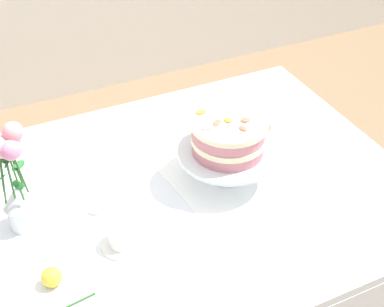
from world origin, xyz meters
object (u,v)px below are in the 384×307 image
object	(u,v)px
layer_cake	(228,135)
flower_vase	(11,174)
fallen_rose	(52,278)
teacup	(123,238)
dining_table	(172,220)
cake_stand	(227,155)

from	to	relation	value
layer_cake	flower_vase	world-z (taller)	flower_vase
flower_vase	fallen_rose	world-z (taller)	flower_vase
layer_cake	teacup	world-z (taller)	layer_cake
dining_table	cake_stand	bearing A→B (deg)	4.48
cake_stand	dining_table	bearing A→B (deg)	-175.52
layer_cake	dining_table	bearing A→B (deg)	-175.52
cake_stand	fallen_rose	world-z (taller)	cake_stand
cake_stand	layer_cake	bearing A→B (deg)	-173.78
dining_table	flower_vase	world-z (taller)	flower_vase
flower_vase	teacup	bearing A→B (deg)	-39.40
flower_vase	dining_table	bearing A→B (deg)	-9.40
layer_cake	fallen_rose	distance (m)	0.60
cake_stand	flower_vase	world-z (taller)	flower_vase
dining_table	teacup	size ratio (longest dim) A/B	11.89
cake_stand	teacup	distance (m)	0.39
cake_stand	layer_cake	distance (m)	0.07
cake_stand	teacup	world-z (taller)	cake_stand
fallen_rose	layer_cake	bearing A→B (deg)	17.37
layer_cake	fallen_rose	size ratio (longest dim) A/B	1.51
teacup	fallen_rose	xyz separation A→B (m)	(-0.19, -0.05, -0.00)
dining_table	flower_vase	xyz separation A→B (m)	(-0.40, 0.07, 0.27)
layer_cake	teacup	bearing A→B (deg)	-161.12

